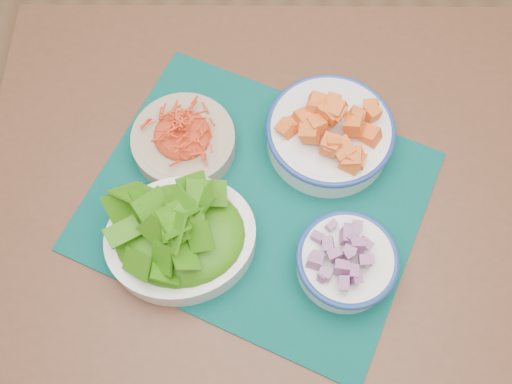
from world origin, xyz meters
TOP-DOWN VIEW (x-y plane):
  - ground at (0.00, 0.00)m, footprint 4.00×4.00m
  - table at (0.16, 0.06)m, footprint 1.10×0.73m
  - placemat at (0.07, 0.01)m, footprint 0.64×0.60m
  - carrot_bowl at (-0.05, 0.11)m, footprint 0.17×0.17m
  - squash_bowl at (0.19, 0.12)m, footprint 0.26×0.26m
  - lettuce_bowl at (-0.04, -0.07)m, footprint 0.27×0.24m
  - onion_bowl at (0.21, -0.10)m, footprint 0.17×0.17m

SIDE VIEW (x-z plane):
  - ground at x=0.00m, z-range 0.00..0.00m
  - table at x=0.16m, z-range 0.26..1.01m
  - placemat at x=0.07m, z-range 0.75..0.75m
  - carrot_bowl at x=-0.05m, z-range 0.75..0.82m
  - onion_bowl at x=0.21m, z-range 0.75..0.83m
  - squash_bowl at x=0.19m, z-range 0.75..0.86m
  - lettuce_bowl at x=-0.04m, z-range 0.75..0.86m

